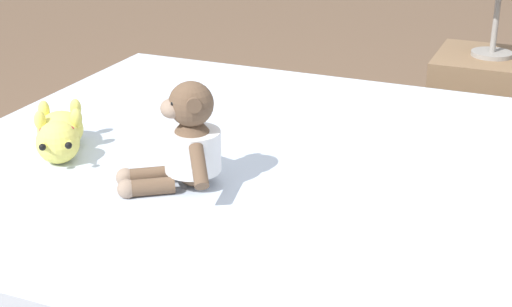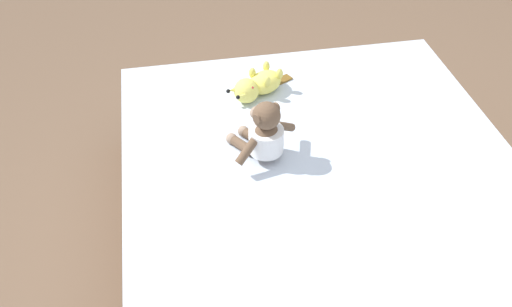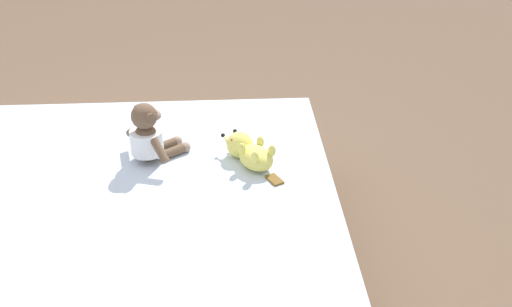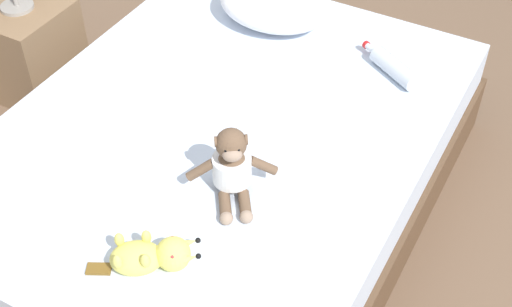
{
  "view_description": "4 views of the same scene",
  "coord_description": "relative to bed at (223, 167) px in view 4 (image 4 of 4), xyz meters",
  "views": [
    {
      "loc": [
        1.53,
        0.47,
        1.13
      ],
      "look_at": [
        0.24,
        -0.08,
        0.55
      ],
      "focal_mm": 53.8,
      "sensor_mm": 36.0,
      "label": 1
    },
    {
      "loc": [
        0.49,
        1.17,
        1.74
      ],
      "look_at": [
        0.25,
        -0.13,
        0.55
      ],
      "focal_mm": 38.59,
      "sensor_mm": 36.0,
      "label": 2
    },
    {
      "loc": [
        -1.84,
        -0.53,
        1.65
      ],
      "look_at": [
        0.12,
        -0.65,
        0.49
      ],
      "focal_mm": 44.07,
      "sensor_mm": 36.0,
      "label": 3
    },
    {
      "loc": [
        0.99,
        -1.55,
        2.02
      ],
      "look_at": [
        0.23,
        -0.17,
        0.52
      ],
      "focal_mm": 49.2,
      "sensor_mm": 36.0,
      "label": 4
    }
  ],
  "objects": [
    {
      "name": "ground_plane",
      "position": [
        0.0,
        0.0,
        -0.21
      ],
      "size": [
        16.0,
        16.0,
        0.0
      ],
      "primitive_type": "plane",
      "color": "brown"
    },
    {
      "name": "plush_monkey",
      "position": [
        0.2,
        -0.25,
        0.31
      ],
      "size": [
        0.25,
        0.25,
        0.24
      ],
      "color": "brown",
      "rests_on": "bed"
    },
    {
      "name": "plush_yellow_creature",
      "position": [
        0.15,
        -0.62,
        0.26
      ],
      "size": [
        0.3,
        0.23,
        0.1
      ],
      "color": "#EAE066",
      "rests_on": "bed"
    },
    {
      "name": "bed",
      "position": [
        0.0,
        0.0,
        0.0
      ],
      "size": [
        1.43,
        1.89,
        0.43
      ],
      "color": "brown",
      "rests_on": "ground_plane"
    },
    {
      "name": "nightstand",
      "position": [
        -1.13,
        0.22,
        0.0
      ],
      "size": [
        0.37,
        0.37,
        0.43
      ],
      "color": "#846647",
      "rests_on": "ground_plane"
    },
    {
      "name": "pillow",
      "position": [
        -0.14,
        0.65,
        0.3
      ],
      "size": [
        0.47,
        0.35,
        0.17
      ],
      "color": "white",
      "rests_on": "bed"
    },
    {
      "name": "glass_bottle",
      "position": [
        0.42,
        0.55,
        0.25
      ],
      "size": [
        0.28,
        0.19,
        0.07
      ],
      "color": "silver",
      "rests_on": "bed"
    }
  ]
}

